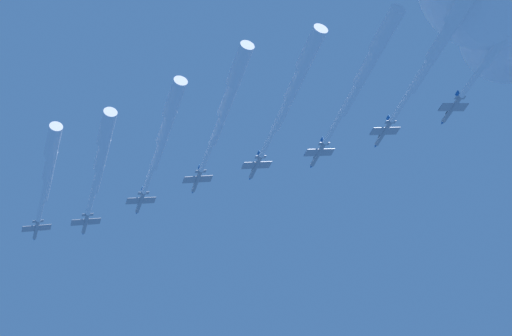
{
  "coord_description": "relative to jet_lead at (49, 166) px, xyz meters",
  "views": [
    {
      "loc": [
        -140.39,
        -39.02,
        73.39
      ],
      "look_at": [
        0.0,
        0.0,
        213.91
      ],
      "focal_mm": 53.13,
      "sensor_mm": 36.0,
      "label": 1
    }
  ],
  "objects": [
    {
      "name": "jet_starboard_mid",
      "position": [
        -11.3,
        -71.17,
        -1.09
      ],
      "size": [
        45.72,
        31.77,
        4.49
      ],
      "color": "#9EA3AD"
    },
    {
      "name": "jet_starboard_inner",
      "position": [
        -6.03,
        -35.86,
        -1.44
      ],
      "size": [
        44.84,
        31.36,
        4.45
      ],
      "color": "#9EA3AD"
    },
    {
      "name": "jet_lead",
      "position": [
        0.0,
        0.0,
        0.0
      ],
      "size": [
        42.82,
        30.15,
        4.52
      ],
      "color": "#9EA3AD"
    },
    {
      "name": "jet_port_inner",
      "position": [
        -3.12,
        -17.21,
        -3.41
      ],
      "size": [
        44.0,
        29.65,
        4.46
      ],
      "color": "#9EA3AD"
    },
    {
      "name": "jet_port_mid",
      "position": [
        -9.87,
        -53.65,
        0.24
      ],
      "size": [
        47.15,
        31.78,
        4.49
      ],
      "color": "#9EA3AD"
    },
    {
      "name": "jet_starboard_outer",
      "position": [
        -15.89,
        -106.18,
        -2.56
      ],
      "size": [
        45.56,
        31.73,
        4.5
      ],
      "color": "#9EA3AD"
    },
    {
      "name": "jet_port_outer",
      "position": [
        -13.5,
        -88.71,
        -3.23
      ],
      "size": [
        45.49,
        31.79,
        4.48
      ],
      "color": "#9EA3AD"
    }
  ]
}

